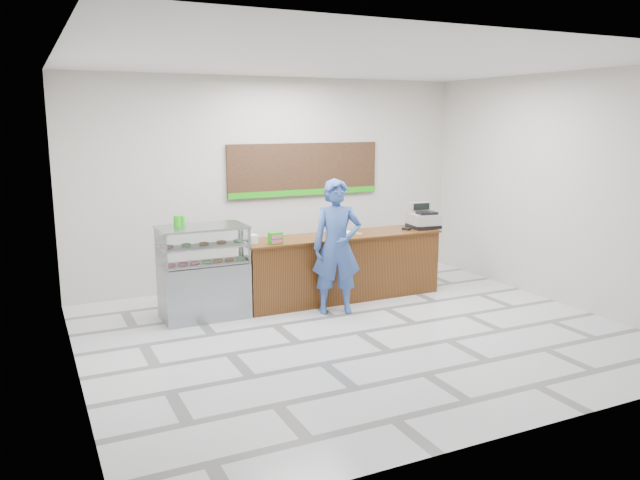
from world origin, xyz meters
name	(u,v)px	position (x,y,z in m)	size (l,w,h in m)	color
floor	(359,333)	(0.00, 0.00, 0.00)	(7.00, 7.00, 0.00)	silver
back_wall	(274,182)	(0.00, 3.00, 1.75)	(7.00, 7.00, 0.00)	beige
ceiling	(362,61)	(0.00, 0.00, 3.50)	(7.00, 7.00, 0.00)	silver
sales_counter	(342,267)	(0.55, 1.55, 0.52)	(3.26, 0.76, 1.03)	brown
display_case	(203,271)	(-1.67, 1.55, 0.68)	(1.22, 0.72, 1.33)	gray
menu_board	(305,170)	(0.55, 2.96, 1.93)	(2.80, 0.06, 0.90)	black
cash_register	(423,219)	(2.05, 1.52, 1.19)	(0.50, 0.52, 0.42)	black
card_terminal	(406,229)	(1.69, 1.47, 1.05)	(0.07, 0.14, 0.04)	black
serving_tray	(344,233)	(0.62, 1.60, 1.04)	(0.42, 0.33, 0.02)	#6AD412
napkin_box	(252,239)	(-0.95, 1.51, 1.09)	(0.15, 0.15, 0.13)	white
straw_cup	(252,239)	(-0.95, 1.51, 1.10)	(0.09, 0.09, 0.13)	silver
promo_box	(276,238)	(-0.65, 1.33, 1.11)	(0.19, 0.13, 0.17)	#1FA911
donut_decal	(357,234)	(0.81, 1.51, 1.03)	(0.15, 0.15, 0.00)	#DE597E
green_cup_left	(177,221)	(-1.98, 1.68, 1.41)	(0.10, 0.10, 0.15)	#1FA911
green_cup_right	(182,220)	(-1.89, 1.79, 1.39)	(0.08, 0.08, 0.13)	#1FA911
customer	(337,247)	(0.15, 0.95, 0.98)	(0.72, 0.47, 1.97)	#335098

